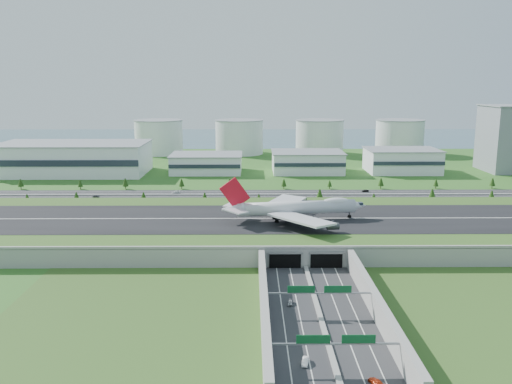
{
  "coord_description": "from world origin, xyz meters",
  "views": [
    {
      "loc": [
        -22.27,
        -262.0,
        75.31
      ],
      "look_at": [
        -19.68,
        35.0,
        14.53
      ],
      "focal_mm": 38.0,
      "sensor_mm": 36.0,
      "label": 1
    }
  ],
  "objects_px": {
    "car_3": "(376,382)",
    "car_5": "(365,191)",
    "car_7": "(176,192)",
    "car_1": "(305,361)",
    "car_2": "(340,288)",
    "car_0": "(290,302)",
    "fuel_tank_a": "(159,137)",
    "boeing_747": "(295,208)",
    "car_4": "(96,196)"
  },
  "relations": [
    {
      "from": "car_1",
      "to": "car_0",
      "type": "bearing_deg",
      "value": 103.28
    },
    {
      "from": "car_1",
      "to": "boeing_747",
      "type": "bearing_deg",
      "value": 98.34
    },
    {
      "from": "car_0",
      "to": "car_3",
      "type": "xyz_separation_m",
      "value": [
        18.12,
        -50.51,
        0.0
      ]
    },
    {
      "from": "car_1",
      "to": "car_4",
      "type": "distance_m",
      "value": 246.42
    },
    {
      "from": "boeing_747",
      "to": "car_5",
      "type": "bearing_deg",
      "value": 53.61
    },
    {
      "from": "car_4",
      "to": "car_5",
      "type": "xyz_separation_m",
      "value": [
        182.09,
        16.5,
        0.01
      ]
    },
    {
      "from": "car_2",
      "to": "car_7",
      "type": "xyz_separation_m",
      "value": [
        -84.27,
        176.35,
        0.14
      ]
    },
    {
      "from": "fuel_tank_a",
      "to": "car_3",
      "type": "distance_m",
      "value": 466.68
    },
    {
      "from": "car_5",
      "to": "car_4",
      "type": "bearing_deg",
      "value": -95.09
    },
    {
      "from": "car_3",
      "to": "car_5",
      "type": "bearing_deg",
      "value": -124.62
    },
    {
      "from": "car_2",
      "to": "car_5",
      "type": "relative_size",
      "value": 1.03
    },
    {
      "from": "car_4",
      "to": "car_3",
      "type": "bearing_deg",
      "value": -147.63
    },
    {
      "from": "car_0",
      "to": "car_7",
      "type": "xyz_separation_m",
      "value": [
        -65.21,
        189.26,
        0.06
      ]
    },
    {
      "from": "fuel_tank_a",
      "to": "car_4",
      "type": "distance_m",
      "value": 221.75
    },
    {
      "from": "car_4",
      "to": "car_7",
      "type": "distance_m",
      "value": 52.69
    },
    {
      "from": "car_4",
      "to": "car_7",
      "type": "height_order",
      "value": "car_7"
    },
    {
      "from": "car_4",
      "to": "car_1",
      "type": "bearing_deg",
      "value": -149.78
    },
    {
      "from": "car_1",
      "to": "car_5",
      "type": "distance_m",
      "value": 241.86
    },
    {
      "from": "car_2",
      "to": "car_5",
      "type": "distance_m",
      "value": 186.08
    },
    {
      "from": "car_1",
      "to": "car_7",
      "type": "bearing_deg",
      "value": 117.74
    },
    {
      "from": "car_3",
      "to": "car_5",
      "type": "relative_size",
      "value": 1.11
    },
    {
      "from": "boeing_747",
      "to": "car_3",
      "type": "xyz_separation_m",
      "value": [
        9.88,
        -134.57,
        -13.57
      ]
    },
    {
      "from": "fuel_tank_a",
      "to": "boeing_747",
      "type": "height_order",
      "value": "fuel_tank_a"
    },
    {
      "from": "fuel_tank_a",
      "to": "car_2",
      "type": "height_order",
      "value": "fuel_tank_a"
    },
    {
      "from": "car_0",
      "to": "car_4",
      "type": "relative_size",
      "value": 0.99
    },
    {
      "from": "car_2",
      "to": "boeing_747",
      "type": "bearing_deg",
      "value": -94.14
    },
    {
      "from": "car_0",
      "to": "car_1",
      "type": "xyz_separation_m",
      "value": [
        1.18,
        -40.03,
        0.03
      ]
    },
    {
      "from": "boeing_747",
      "to": "car_5",
      "type": "distance_m",
      "value": 123.97
    },
    {
      "from": "car_7",
      "to": "car_1",
      "type": "bearing_deg",
      "value": 9.46
    },
    {
      "from": "boeing_747",
      "to": "car_0",
      "type": "xyz_separation_m",
      "value": [
        -8.24,
        -84.06,
        -13.57
      ]
    },
    {
      "from": "car_0",
      "to": "car_5",
      "type": "xyz_separation_m",
      "value": [
        65.74,
        193.05,
        0.02
      ]
    },
    {
      "from": "car_1",
      "to": "car_5",
      "type": "bearing_deg",
      "value": 86.11
    },
    {
      "from": "car_3",
      "to": "car_4",
      "type": "height_order",
      "value": "car_4"
    },
    {
      "from": "boeing_747",
      "to": "car_1",
      "type": "height_order",
      "value": "boeing_747"
    },
    {
      "from": "car_5",
      "to": "car_7",
      "type": "distance_m",
      "value": 131.01
    },
    {
      "from": "car_0",
      "to": "car_1",
      "type": "relative_size",
      "value": 0.93
    },
    {
      "from": "fuel_tank_a",
      "to": "car_5",
      "type": "distance_m",
      "value": 270.92
    },
    {
      "from": "car_2",
      "to": "car_3",
      "type": "relative_size",
      "value": 0.93
    },
    {
      "from": "car_1",
      "to": "car_7",
      "type": "distance_m",
      "value": 238.71
    },
    {
      "from": "car_0",
      "to": "car_5",
      "type": "relative_size",
      "value": 0.95
    },
    {
      "from": "fuel_tank_a",
      "to": "car_4",
      "type": "height_order",
      "value": "fuel_tank_a"
    },
    {
      "from": "car_5",
      "to": "car_1",
      "type": "bearing_deg",
      "value": -25.75
    },
    {
      "from": "car_7",
      "to": "car_4",
      "type": "bearing_deg",
      "value": -82.73
    },
    {
      "from": "car_0",
      "to": "car_7",
      "type": "distance_m",
      "value": 200.18
    },
    {
      "from": "car_3",
      "to": "car_5",
      "type": "height_order",
      "value": "car_5"
    },
    {
      "from": "car_0",
      "to": "car_5",
      "type": "bearing_deg",
      "value": 82.12
    },
    {
      "from": "car_2",
      "to": "car_0",
      "type": "bearing_deg",
      "value": 21.33
    },
    {
      "from": "car_3",
      "to": "car_7",
      "type": "height_order",
      "value": "car_7"
    },
    {
      "from": "fuel_tank_a",
      "to": "car_4",
      "type": "xyz_separation_m",
      "value": [
        -5.24,
        -221.06,
        -16.61
      ]
    },
    {
      "from": "boeing_747",
      "to": "car_3",
      "type": "distance_m",
      "value": 135.61
    }
  ]
}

